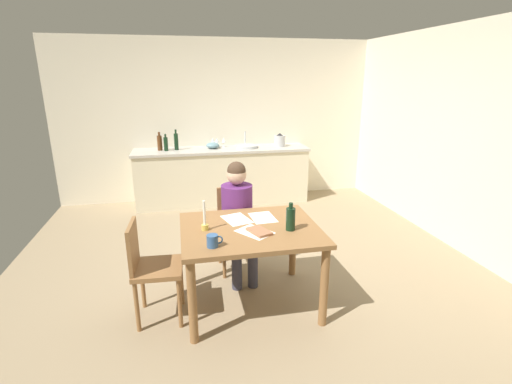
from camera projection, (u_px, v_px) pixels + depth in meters
The scene contains 24 objects.
ground_plane at pixel (248, 266), 4.17m from camera, with size 5.20×5.20×0.04m, color #937F60.
wall_back at pixel (219, 121), 6.21m from camera, with size 5.20×0.12×2.60m, color silver.
wall_right at pixel (469, 141), 4.29m from camera, with size 0.12×5.20×2.60m, color silver.
kitchen_counter at pixel (222, 176), 6.12m from camera, with size 2.79×0.64×0.90m.
dining_table at pixel (250, 239), 3.27m from camera, with size 1.19×0.98×0.75m.
chair_at_table at pixel (236, 224), 4.00m from camera, with size 0.41×0.41×0.87m.
person_seated at pixel (238, 213), 3.80m from camera, with size 0.33×0.60×1.19m.
chair_side_empty at pixel (150, 266), 3.11m from camera, with size 0.42×0.42×0.88m.
coffee_mug at pixel (213, 241), 2.85m from camera, with size 0.13×0.09×0.10m.
candlestick at pixel (205, 222), 3.16m from camera, with size 0.06×0.06×0.26m.
book_magazine at pixel (259, 231), 3.12m from camera, with size 0.13×0.22×0.02m, color #9F6747.
paper_letter at pixel (263, 218), 3.46m from camera, with size 0.21×0.30×0.00m, color white.
paper_bill at pixel (237, 219), 3.42m from camera, with size 0.21×0.30×0.00m, color white.
paper_envelope at pixel (255, 232), 3.14m from camera, with size 0.21×0.30×0.00m, color white.
wine_bottle_on_table at pixel (291, 219), 3.16m from camera, with size 0.08×0.08×0.24m.
sink_unit at pixel (247, 146), 6.07m from camera, with size 0.36×0.36×0.24m.
bottle_oil at pixel (160, 143), 5.81m from camera, with size 0.08×0.08×0.29m.
bottle_vinegar at pixel (166, 144), 5.77m from camera, with size 0.06×0.06×0.26m.
bottle_wine_red at pixel (176, 141), 5.85m from camera, with size 0.06×0.06×0.32m.
mixing_bowl at pixel (213, 145), 5.99m from camera, with size 0.21×0.21×0.10m, color #668C99.
stovetop_kettle at pixel (280, 140), 6.15m from camera, with size 0.18×0.18×0.22m.
wine_glass_near_sink at pixel (224, 140), 6.11m from camera, with size 0.07×0.07×0.15m.
wine_glass_by_kettle at pixel (217, 140), 6.09m from camera, with size 0.07×0.07×0.15m.
wine_glass_back_left at pixel (213, 141), 6.08m from camera, with size 0.07×0.07×0.15m.
Camera 1 is at (-0.68, -3.68, 2.00)m, focal length 26.18 mm.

